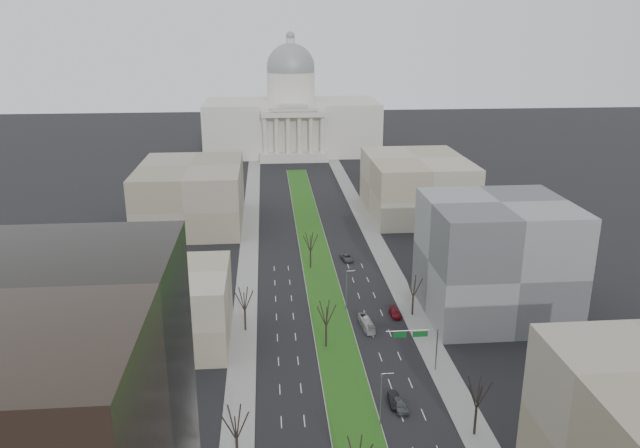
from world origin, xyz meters
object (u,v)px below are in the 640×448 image
car_grey_near (399,404)px  car_black (394,400)px  box_van (367,324)px  car_red (395,313)px  car_grey_far (347,258)px

car_grey_near → car_black: (-0.58, 1.39, -0.06)m
car_grey_near → box_van: bearing=83.3°
car_red → box_van: 8.34m
car_grey_near → box_van: size_ratio=0.66×
car_grey_near → car_black: bearing=104.3°
car_grey_far → car_grey_near: bearing=-98.8°
car_grey_near → car_red: (5.93, 32.48, -0.13)m
car_grey_far → box_van: box_van is taller
car_black → car_grey_far: 63.88m
box_van → car_red: bearing=29.5°
car_grey_far → car_red: bearing=-88.7°
car_grey_far → car_black: bearing=-99.3°
car_grey_far → box_van: (-0.94, -37.68, 0.29)m
box_van → car_grey_far: bearing=82.2°
car_grey_near → car_black: size_ratio=1.04×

